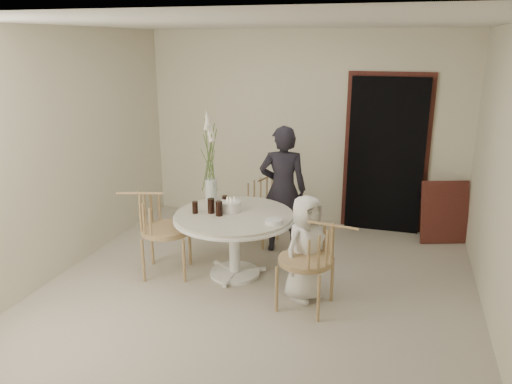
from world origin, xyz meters
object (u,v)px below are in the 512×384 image
(chair_left, at_px, (153,221))
(chair_far, at_px, (262,200))
(birthday_cake, at_px, (230,206))
(table, at_px, (234,223))
(flower_vase, at_px, (210,164))
(girl, at_px, (283,190))
(boy, at_px, (306,248))
(chair_right, at_px, (319,253))

(chair_left, bearing_deg, chair_far, -48.69)
(chair_left, relative_size, birthday_cake, 4.11)
(table, bearing_deg, flower_vase, 139.37)
(chair_left, xyz_separation_m, flower_vase, (0.47, 0.56, 0.55))
(girl, height_order, birthday_cake, girl)
(table, xyz_separation_m, flower_vase, (-0.40, 0.35, 0.56))
(boy, bearing_deg, table, 103.82)
(chair_far, height_order, girl, girl)
(boy, bearing_deg, girl, 57.44)
(girl, relative_size, boy, 1.44)
(table, xyz_separation_m, chair_left, (-0.87, -0.21, 0.01))
(boy, relative_size, flower_vase, 1.03)
(flower_vase, bearing_deg, chair_far, 62.90)
(girl, height_order, boy, girl)
(flower_vase, bearing_deg, chair_right, -30.39)
(chair_left, distance_m, girl, 1.62)
(table, bearing_deg, chair_right, -25.61)
(chair_right, xyz_separation_m, birthday_cake, (-1.09, 0.56, 0.19))
(table, height_order, chair_left, chair_left)
(chair_right, relative_size, boy, 0.84)
(chair_far, bearing_deg, flower_vase, -102.36)
(birthday_cake, bearing_deg, chair_far, 86.32)
(girl, height_order, flower_vase, flower_vase)
(table, bearing_deg, birthday_cake, 135.35)
(chair_right, bearing_deg, birthday_cake, -108.31)
(chair_right, distance_m, birthday_cake, 1.24)
(chair_right, height_order, girl, girl)
(table, relative_size, chair_far, 1.59)
(table, height_order, birthday_cake, birthday_cake)
(birthday_cake, height_order, flower_vase, flower_vase)
(chair_right, bearing_deg, boy, -130.99)
(flower_vase, bearing_deg, table, -40.63)
(chair_far, height_order, boy, boy)
(table, distance_m, chair_far, 1.14)
(birthday_cake, bearing_deg, flower_vase, 140.27)
(chair_far, bearing_deg, girl, -25.79)
(boy, distance_m, flower_vase, 1.55)
(chair_far, xyz_separation_m, boy, (0.86, -1.43, 0.01))
(chair_far, xyz_separation_m, birthday_cake, (-0.07, -1.06, 0.24))
(table, distance_m, flower_vase, 0.77)
(boy, xyz_separation_m, flower_vase, (-1.26, 0.64, 0.62))
(chair_far, relative_size, chair_right, 0.91)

